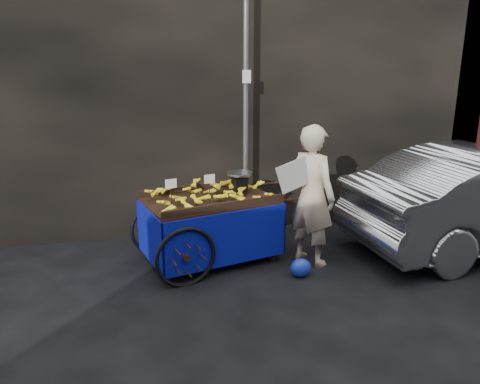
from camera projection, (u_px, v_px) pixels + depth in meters
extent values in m
plane|color=black|center=(246.00, 273.00, 5.99)|extent=(80.00, 80.00, 0.00)
cube|color=black|center=(148.00, 68.00, 7.51)|extent=(11.00, 2.00, 5.00)
cylinder|color=slate|center=(246.00, 105.00, 6.72)|extent=(0.08, 0.08, 4.00)
cube|color=white|center=(247.00, 77.00, 6.56)|extent=(0.12, 0.02, 0.18)
cube|color=black|center=(210.00, 201.00, 6.18)|extent=(1.86, 1.41, 0.06)
cube|color=black|center=(196.00, 187.00, 6.57)|extent=(1.61, 0.45, 0.10)
cube|color=black|center=(226.00, 206.00, 5.74)|extent=(1.61, 0.45, 0.10)
cube|color=black|center=(273.00, 232.00, 6.26)|extent=(0.06, 0.06, 0.83)
cube|color=black|center=(244.00, 214.00, 6.96)|extent=(0.06, 0.06, 0.83)
cylinder|color=black|center=(296.00, 199.00, 6.30)|extent=(0.51, 0.17, 0.04)
cylinder|color=black|center=(265.00, 184.00, 7.01)|extent=(0.51, 0.17, 0.04)
torus|color=black|center=(186.00, 257.00, 5.58)|extent=(0.76, 0.24, 0.78)
torus|color=black|center=(157.00, 228.00, 6.53)|extent=(0.76, 0.24, 0.78)
cylinder|color=black|center=(171.00, 242.00, 6.06)|extent=(0.34, 1.13, 0.05)
cube|color=#070E91|center=(228.00, 240.00, 5.83)|extent=(1.65, 0.44, 0.70)
cube|color=#070E91|center=(196.00, 215.00, 6.73)|extent=(1.65, 0.44, 0.70)
cube|color=#070E91|center=(150.00, 237.00, 5.91)|extent=(0.29, 1.05, 0.70)
cube|color=#070E91|center=(264.00, 217.00, 6.64)|extent=(0.29, 1.05, 0.70)
cube|color=black|center=(240.00, 184.00, 6.38)|extent=(0.22, 0.19, 0.17)
cylinder|color=silver|center=(240.00, 173.00, 6.34)|extent=(0.43, 0.43, 0.03)
cube|color=white|center=(171.00, 184.00, 5.74)|extent=(0.14, 0.05, 0.11)
cube|color=white|center=(210.00, 179.00, 5.96)|extent=(0.14, 0.05, 0.11)
imported|color=beige|center=(312.00, 196.00, 6.07)|extent=(0.73, 0.81, 1.86)
cube|color=#B6B6AF|center=(297.00, 174.00, 5.86)|extent=(0.58, 0.08, 0.50)
ellipsoid|color=#1A31C5|center=(301.00, 268.00, 5.87)|extent=(0.26, 0.21, 0.24)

